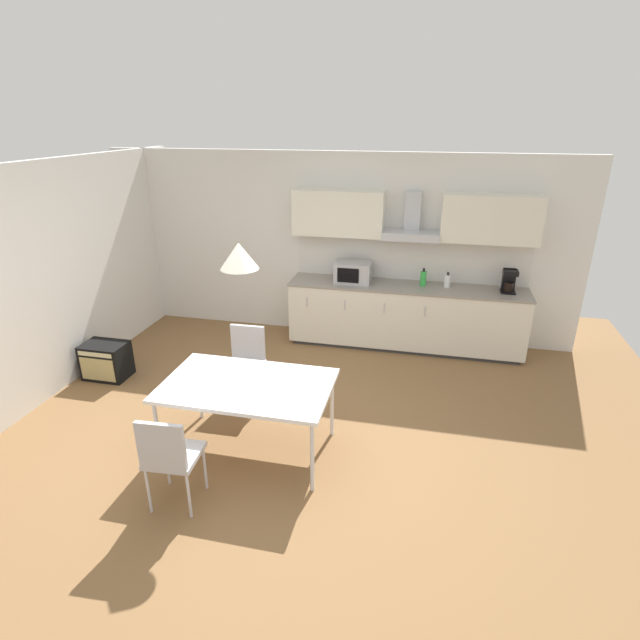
{
  "coord_description": "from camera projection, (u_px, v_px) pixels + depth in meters",
  "views": [
    {
      "loc": [
        1.32,
        -3.92,
        2.98
      ],
      "look_at": [
        0.26,
        0.78,
        1.0
      ],
      "focal_mm": 28.0,
      "sensor_mm": 36.0,
      "label": 1
    }
  ],
  "objects": [
    {
      "name": "ground_plane",
      "position": [
        277.0,
        441.0,
        4.94
      ],
      "size": [
        8.3,
        8.4,
        0.02
      ],
      "primitive_type": "cube",
      "color": "brown"
    },
    {
      "name": "wall_back",
      "position": [
        335.0,
        246.0,
        7.03
      ],
      "size": [
        6.64,
        0.1,
        2.56
      ],
      "primitive_type": "cube",
      "color": "silver",
      "rests_on": "ground_plane"
    },
    {
      "name": "wall_left",
      "position": [
        6.0,
        298.0,
        5.03
      ],
      "size": [
        0.1,
        6.72,
        2.56
      ],
      "primitive_type": "cube",
      "color": "silver",
      "rests_on": "ground_plane"
    },
    {
      "name": "kitchen_counter",
      "position": [
        405.0,
        316.0,
        6.81
      ],
      "size": [
        3.16,
        0.62,
        0.88
      ],
      "color": "#333333",
      "rests_on": "ground_plane"
    },
    {
      "name": "backsplash_tile",
      "position": [
        410.0,
        260.0,
        6.8
      ],
      "size": [
        3.14,
        0.02,
        0.56
      ],
      "primitive_type": "cube",
      "color": "silver",
      "rests_on": "kitchen_counter"
    },
    {
      "name": "upper_wall_cabinets",
      "position": [
        412.0,
        217.0,
        6.42
      ],
      "size": [
        3.14,
        0.4,
        0.59
      ],
      "color": "silver"
    },
    {
      "name": "microwave",
      "position": [
        353.0,
        272.0,
        6.74
      ],
      "size": [
        0.48,
        0.35,
        0.28
      ],
      "color": "#ADADB2",
      "rests_on": "kitchen_counter"
    },
    {
      "name": "coffee_maker",
      "position": [
        509.0,
        281.0,
        6.35
      ],
      "size": [
        0.18,
        0.19,
        0.3
      ],
      "color": "black",
      "rests_on": "kitchen_counter"
    },
    {
      "name": "bottle_green",
      "position": [
        423.0,
        278.0,
        6.61
      ],
      "size": [
        0.08,
        0.08,
        0.24
      ],
      "color": "green",
      "rests_on": "kitchen_counter"
    },
    {
      "name": "bottle_white",
      "position": [
        447.0,
        281.0,
        6.56
      ],
      "size": [
        0.08,
        0.08,
        0.2
      ],
      "color": "white",
      "rests_on": "kitchen_counter"
    },
    {
      "name": "dining_table",
      "position": [
        247.0,
        388.0,
        4.55
      ],
      "size": [
        1.54,
        0.95,
        0.72
      ],
      "color": "white",
      "rests_on": "ground_plane"
    },
    {
      "name": "chair_near_left",
      "position": [
        169.0,
        453.0,
        3.9
      ],
      "size": [
        0.42,
        0.42,
        0.87
      ],
      "color": "#B2B2B7",
      "rests_on": "ground_plane"
    },
    {
      "name": "chair_far_left",
      "position": [
        246.0,
        357.0,
        5.45
      ],
      "size": [
        0.41,
        0.41,
        0.87
      ],
      "color": "#B2B2B7",
      "rests_on": "ground_plane"
    },
    {
      "name": "guitar_amp",
      "position": [
        106.0,
        360.0,
        6.07
      ],
      "size": [
        0.52,
        0.37,
        0.44
      ],
      "color": "black",
      "rests_on": "ground_plane"
    },
    {
      "name": "pendant_lamp",
      "position": [
        239.0,
        256.0,
        4.08
      ],
      "size": [
        0.32,
        0.32,
        0.22
      ],
      "primitive_type": "cone",
      "color": "silver"
    }
  ]
}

